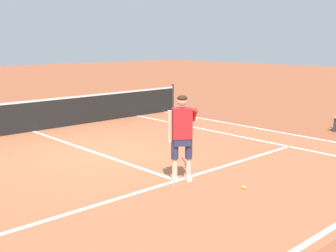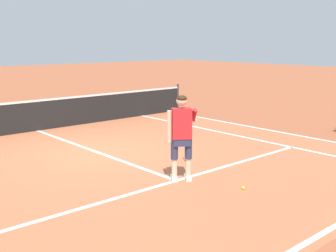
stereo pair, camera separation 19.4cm
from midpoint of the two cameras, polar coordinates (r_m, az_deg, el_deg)
name	(u,v)px [view 2 (the right image)]	position (r m, az deg, el deg)	size (l,w,h in m)	color
ground_plane	(100,153)	(10.57, -8.71, -3.68)	(80.00, 80.00, 0.00)	#9E5133
court_inner_surface	(128,163)	(9.63, -4.89, -5.06)	(10.98, 9.93, 0.00)	#B2603D
line_baseline	(323,233)	(6.67, 21.07, -13.44)	(10.98, 0.10, 0.01)	white
line_service	(176,181)	(8.43, 1.80, -7.42)	(8.23, 0.10, 0.01)	white
line_centre_service	(92,150)	(10.89, -9.81, -3.25)	(0.10, 6.40, 0.01)	white
line_singles_right	(242,137)	(12.44, 10.52, -1.44)	(0.10, 9.53, 0.01)	white
line_doubles_right	(270,130)	(13.53, 14.13, -0.57)	(0.10, 9.53, 0.01)	white
tennis_net	(37,115)	(13.56, -17.01, 1.43)	(11.96, 0.08, 1.07)	#333338
tennis_player	(182,132)	(8.22, 2.55, -0.79)	(1.07, 0.88, 1.71)	white
tennis_ball_near_feet	(243,188)	(8.08, 10.86, -8.25)	(0.07, 0.07, 0.07)	#CCE02D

